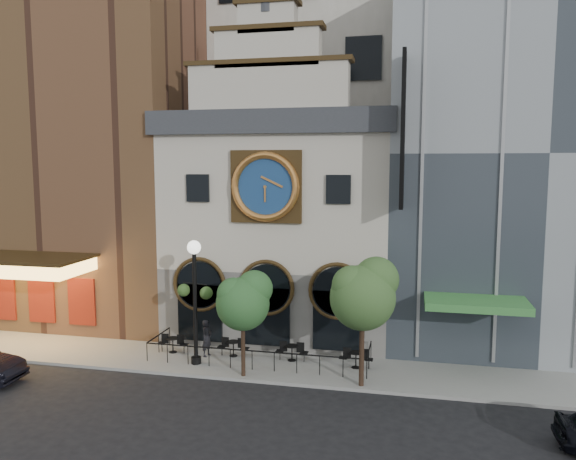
% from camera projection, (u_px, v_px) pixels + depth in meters
% --- Properties ---
extents(ground, '(120.00, 120.00, 0.00)m').
position_uv_depth(ground, '(245.00, 382.00, 24.96)').
color(ground, black).
rests_on(ground, ground).
extents(sidewalk, '(44.00, 5.00, 0.15)m').
position_uv_depth(sidewalk, '(260.00, 362.00, 27.38)').
color(sidewalk, gray).
rests_on(sidewalk, ground).
extents(clock_building, '(12.60, 8.78, 18.65)m').
position_uv_depth(clock_building, '(284.00, 217.00, 31.76)').
color(clock_building, '#605E5B').
rests_on(clock_building, ground).
extents(theater_building, '(14.00, 15.60, 25.00)m').
position_uv_depth(theater_building, '(94.00, 118.00, 35.93)').
color(theater_building, brown).
rests_on(theater_building, ground).
extents(retail_building, '(14.00, 14.40, 20.00)m').
position_uv_depth(retail_building, '(524.00, 155.00, 30.67)').
color(retail_building, gray).
rests_on(retail_building, ground).
extents(office_tower, '(20.00, 16.00, 40.00)m').
position_uv_depth(office_tower, '(320.00, 25.00, 42.01)').
color(office_tower, silver).
rests_on(office_tower, ground).
extents(cafe_railing, '(10.60, 2.60, 0.90)m').
position_uv_depth(cafe_railing, '(260.00, 351.00, 27.31)').
color(cafe_railing, black).
rests_on(cafe_railing, sidewalk).
extents(bistro_0, '(1.58, 0.68, 0.90)m').
position_uv_depth(bistro_0, '(173.00, 344.00, 28.43)').
color(bistro_0, black).
rests_on(bistro_0, sidewalk).
extents(bistro_1, '(1.58, 0.68, 0.90)m').
position_uv_depth(bistro_1, '(233.00, 347.00, 27.87)').
color(bistro_1, black).
rests_on(bistro_1, sidewalk).
extents(bistro_2, '(1.58, 0.68, 0.90)m').
position_uv_depth(bistro_2, '(292.00, 351.00, 27.23)').
color(bistro_2, black).
rests_on(bistro_2, sidewalk).
extents(bistro_3, '(1.58, 0.68, 0.90)m').
position_uv_depth(bistro_3, '(356.00, 358.00, 26.27)').
color(bistro_3, black).
rests_on(bistro_3, sidewalk).
extents(pedestrian, '(0.59, 0.76, 1.83)m').
position_uv_depth(pedestrian, '(207.00, 338.00, 27.86)').
color(pedestrian, black).
rests_on(pedestrian, sidewalk).
extents(lamppost, '(1.87, 0.93, 5.96)m').
position_uv_depth(lamppost, '(195.00, 288.00, 26.48)').
color(lamppost, black).
rests_on(lamppost, sidewalk).
extents(tree_left, '(2.49, 2.40, 4.80)m').
position_uv_depth(tree_left, '(244.00, 299.00, 24.98)').
color(tree_left, '#382619').
rests_on(tree_left, sidewalk).
extents(tree_right, '(2.91, 2.80, 5.61)m').
position_uv_depth(tree_right, '(364.00, 292.00, 23.77)').
color(tree_right, '#382619').
rests_on(tree_right, sidewalk).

